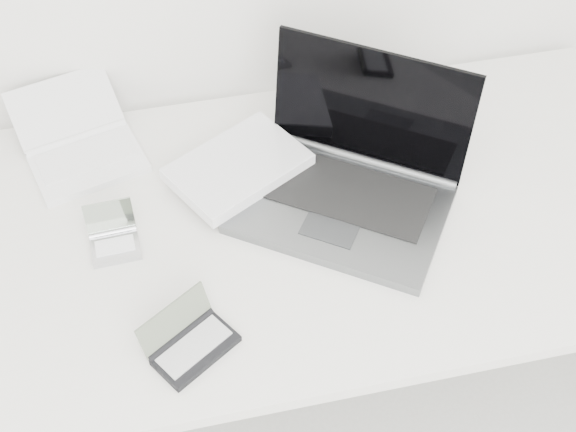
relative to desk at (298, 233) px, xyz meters
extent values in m
cube|color=white|center=(0.00, 0.00, 0.03)|extent=(1.60, 0.80, 0.03)
cylinder|color=silver|center=(0.75, 0.35, -0.33)|extent=(0.04, 0.04, 0.70)
cube|color=slate|center=(0.09, -0.01, 0.06)|extent=(0.51, 0.47, 0.02)
cube|color=black|center=(0.11, 0.03, 0.07)|extent=(0.37, 0.32, 0.00)
cube|color=black|center=(0.18, 0.13, 0.20)|extent=(0.37, 0.27, 0.26)
cylinder|color=slate|center=(0.17, 0.11, 0.07)|extent=(0.35, 0.25, 0.02)
cube|color=#333538|center=(0.05, -0.06, 0.07)|extent=(0.13, 0.12, 0.00)
cube|color=white|center=(-0.10, 0.14, 0.08)|extent=(0.33, 0.29, 0.03)
cube|color=white|center=(-0.10, 0.14, 0.10)|extent=(0.32, 0.28, 0.00)
cube|color=white|center=(-0.41, 0.24, 0.05)|extent=(0.26, 0.21, 0.02)
cube|color=silver|center=(-0.41, 0.26, 0.06)|extent=(0.22, 0.14, 0.00)
cube|color=white|center=(-0.45, 0.38, 0.10)|extent=(0.25, 0.18, 0.09)
cylinder|color=white|center=(-0.43, 0.32, 0.06)|extent=(0.22, 0.08, 0.02)
cube|color=#B9B9BE|center=(-0.37, 0.00, 0.05)|extent=(0.10, 0.08, 0.01)
cube|color=white|center=(-0.37, 0.00, 0.06)|extent=(0.08, 0.04, 0.00)
cube|color=#9CAA9C|center=(-0.37, 0.05, 0.09)|extent=(0.10, 0.03, 0.06)
cylinder|color=#B9B9BE|center=(-0.37, 0.03, 0.06)|extent=(0.09, 0.02, 0.01)
cube|color=black|center=(-0.25, -0.27, 0.05)|extent=(0.17, 0.15, 0.01)
cube|color=#A4A4A4|center=(-0.25, -0.27, 0.06)|extent=(0.14, 0.12, 0.00)
cube|color=#636C59|center=(-0.28, -0.22, 0.09)|extent=(0.14, 0.10, 0.07)
cylinder|color=black|center=(-0.27, -0.24, 0.06)|extent=(0.13, 0.09, 0.02)
camera|label=1|loc=(-0.25, -1.03, 1.30)|focal=50.00mm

